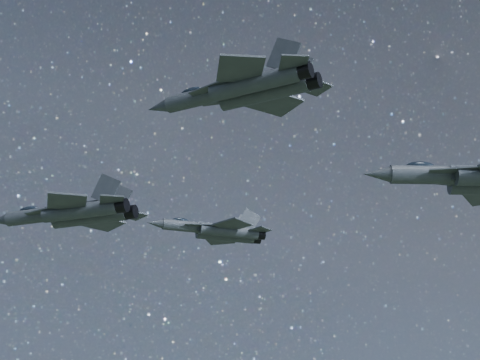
{
  "coord_description": "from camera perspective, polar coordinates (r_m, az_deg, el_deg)",
  "views": [
    {
      "loc": [
        3.03,
        -71.2,
        129.81
      ],
      "look_at": [
        -0.62,
        0.91,
        159.48
      ],
      "focal_mm": 60.0,
      "sensor_mm": 36.0,
      "label": 1
    }
  ],
  "objects": [
    {
      "name": "jet_left",
      "position": [
        99.95,
        -1.6,
        -3.64
      ],
      "size": [
        15.48,
        10.32,
        3.93
      ],
      "rotation": [
        0.0,
        0.0,
        0.35
      ],
      "color": "#32383E"
    },
    {
      "name": "jet_right",
      "position": [
        60.92,
        0.39,
        6.51
      ],
      "size": [
        14.82,
        9.75,
        3.8
      ],
      "rotation": [
        0.0,
        0.0,
        -0.41
      ],
      "color": "#32383E"
    },
    {
      "name": "jet_lead",
      "position": [
        80.02,
        -11.74,
        -2.32
      ],
      "size": [
        16.66,
        11.26,
        4.2
      ],
      "rotation": [
        0.0,
        0.0,
        -0.28
      ],
      "color": "#32383E"
    }
  ]
}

